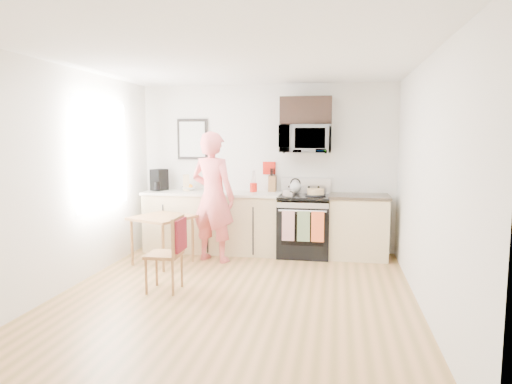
% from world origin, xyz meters
% --- Properties ---
extents(floor, '(4.60, 4.60, 0.00)m').
position_xyz_m(floor, '(0.00, 0.00, 0.00)').
color(floor, olive).
rests_on(floor, ground).
extents(back_wall, '(4.00, 0.04, 2.60)m').
position_xyz_m(back_wall, '(0.00, 2.30, 1.30)').
color(back_wall, white).
rests_on(back_wall, floor).
extents(front_wall, '(4.00, 0.04, 2.60)m').
position_xyz_m(front_wall, '(0.00, -2.30, 1.30)').
color(front_wall, white).
rests_on(front_wall, floor).
extents(left_wall, '(0.04, 4.60, 2.60)m').
position_xyz_m(left_wall, '(-2.00, 0.00, 1.30)').
color(left_wall, white).
rests_on(left_wall, floor).
extents(right_wall, '(0.04, 4.60, 2.60)m').
position_xyz_m(right_wall, '(2.00, 0.00, 1.30)').
color(right_wall, white).
rests_on(right_wall, floor).
extents(ceiling, '(4.00, 4.60, 0.04)m').
position_xyz_m(ceiling, '(0.00, 0.00, 2.60)').
color(ceiling, white).
rests_on(ceiling, back_wall).
extents(window, '(0.06, 1.40, 1.50)m').
position_xyz_m(window, '(-1.96, 0.80, 1.55)').
color(window, silver).
rests_on(window, left_wall).
extents(cabinet_left, '(2.10, 0.60, 0.90)m').
position_xyz_m(cabinet_left, '(-0.80, 2.00, 0.45)').
color(cabinet_left, beige).
rests_on(cabinet_left, floor).
extents(countertop_left, '(2.14, 0.64, 0.04)m').
position_xyz_m(countertop_left, '(-0.80, 2.00, 0.92)').
color(countertop_left, silver).
rests_on(countertop_left, cabinet_left).
extents(cabinet_right, '(0.84, 0.60, 0.90)m').
position_xyz_m(cabinet_right, '(1.43, 2.00, 0.45)').
color(cabinet_right, beige).
rests_on(cabinet_right, floor).
extents(countertop_right, '(0.88, 0.64, 0.04)m').
position_xyz_m(countertop_right, '(1.43, 2.00, 0.92)').
color(countertop_right, black).
rests_on(countertop_right, cabinet_right).
extents(range, '(0.76, 0.70, 1.16)m').
position_xyz_m(range, '(0.63, 1.98, 0.44)').
color(range, black).
rests_on(range, floor).
extents(microwave, '(0.76, 0.51, 0.42)m').
position_xyz_m(microwave, '(0.63, 2.08, 1.76)').
color(microwave, '#BBBBC1').
rests_on(microwave, back_wall).
extents(upper_cabinet, '(0.76, 0.35, 0.40)m').
position_xyz_m(upper_cabinet, '(0.63, 2.12, 2.18)').
color(upper_cabinet, black).
rests_on(upper_cabinet, back_wall).
extents(wall_art, '(0.50, 0.04, 0.65)m').
position_xyz_m(wall_art, '(-1.20, 2.28, 1.75)').
color(wall_art, black).
rests_on(wall_art, back_wall).
extents(wall_trivet, '(0.20, 0.02, 0.20)m').
position_xyz_m(wall_trivet, '(0.05, 2.28, 1.30)').
color(wall_trivet, '#B6190F').
rests_on(wall_trivet, back_wall).
extents(person, '(0.78, 0.63, 1.87)m').
position_xyz_m(person, '(-0.64, 1.45, 0.93)').
color(person, '#DD403C').
rests_on(person, floor).
extents(dining_table, '(0.82, 0.82, 0.68)m').
position_xyz_m(dining_table, '(-1.31, 1.18, 0.60)').
color(dining_table, brown).
rests_on(dining_table, floor).
extents(chair, '(0.42, 0.38, 0.89)m').
position_xyz_m(chair, '(-0.73, 0.08, 0.57)').
color(chair, brown).
rests_on(chair, floor).
extents(knife_block, '(0.11, 0.16, 0.25)m').
position_xyz_m(knife_block, '(0.11, 2.20, 1.06)').
color(knife_block, brown).
rests_on(knife_block, countertop_left).
extents(utensil_crock, '(0.11, 0.11, 0.33)m').
position_xyz_m(utensil_crock, '(-0.17, 2.10, 1.07)').
color(utensil_crock, '#B6190F').
rests_on(utensil_crock, countertop_left).
extents(fruit_bowl, '(0.31, 0.31, 0.11)m').
position_xyz_m(fruit_bowl, '(-1.21, 2.10, 0.98)').
color(fruit_bowl, silver).
rests_on(fruit_bowl, countertop_left).
extents(milk_carton, '(0.12, 0.12, 0.26)m').
position_xyz_m(milk_carton, '(-1.24, 2.04, 1.07)').
color(milk_carton, tan).
rests_on(milk_carton, countertop_left).
extents(coffee_maker, '(0.26, 0.31, 0.34)m').
position_xyz_m(coffee_maker, '(-1.69, 2.03, 1.10)').
color(coffee_maker, black).
rests_on(coffee_maker, countertop_left).
extents(bread_bag, '(0.29, 0.20, 0.10)m').
position_xyz_m(bread_bag, '(-0.72, 1.78, 0.99)').
color(bread_bag, tan).
rests_on(bread_bag, countertop_left).
extents(cake, '(0.30, 0.30, 0.10)m').
position_xyz_m(cake, '(0.80, 1.93, 0.97)').
color(cake, black).
rests_on(cake, range).
extents(kettle, '(0.18, 0.18, 0.23)m').
position_xyz_m(kettle, '(0.47, 2.19, 1.02)').
color(kettle, silver).
rests_on(kettle, range).
extents(pot, '(0.18, 0.29, 0.09)m').
position_xyz_m(pot, '(0.41, 1.81, 0.97)').
color(pot, '#BBBBC1').
rests_on(pot, range).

